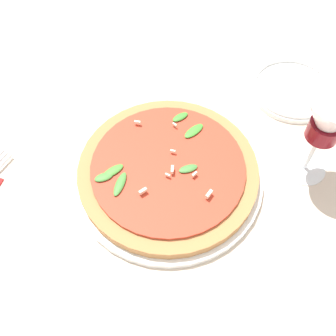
{
  "coord_description": "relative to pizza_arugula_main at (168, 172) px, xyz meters",
  "views": [
    {
      "loc": [
        -0.29,
        -0.1,
        0.56
      ],
      "look_at": [
        0.03,
        0.02,
        0.03
      ],
      "focal_mm": 42.0,
      "sensor_mm": 36.0,
      "label": 1
    }
  ],
  "objects": [
    {
      "name": "wine_glass",
      "position": [
        0.1,
        -0.21,
        0.1
      ],
      "size": [
        0.09,
        0.09,
        0.17
      ],
      "color": "white",
      "rests_on": "ground_plane"
    },
    {
      "name": "pizza_arugula_main",
      "position": [
        0.0,
        0.0,
        0.0
      ],
      "size": [
        0.31,
        0.31,
        0.05
      ],
      "color": "white",
      "rests_on": "ground_plane"
    },
    {
      "name": "side_plate_white",
      "position": [
        0.27,
        -0.15,
        -0.01
      ],
      "size": [
        0.16,
        0.16,
        0.02
      ],
      "color": "white",
      "rests_on": "ground_plane"
    },
    {
      "name": "ground_plane",
      "position": [
        -0.03,
        -0.02,
        -0.02
      ],
      "size": [
        6.0,
        6.0,
        0.0
      ],
      "primitive_type": "plane",
      "color": "beige"
    }
  ]
}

